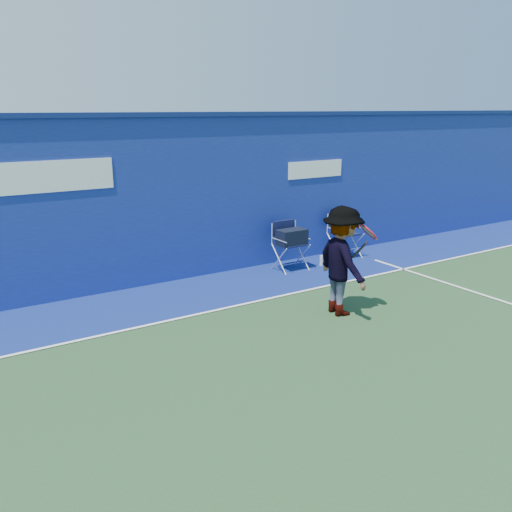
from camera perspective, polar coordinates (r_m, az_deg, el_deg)
ground at (r=6.26m, az=8.38°, el=-15.11°), size 80.00×80.00×0.00m
stadium_wall at (r=10.04m, az=-10.98°, el=5.88°), size 24.00×0.50×3.08m
out_of_bounds_strip at (r=9.44m, az=-8.00°, el=-4.31°), size 24.00×1.80×0.01m
court_lines at (r=6.66m, az=4.95°, el=-12.90°), size 24.00×12.00×0.01m
directors_chair_left at (r=10.84m, az=3.65°, el=0.67°), size 0.57×0.53×0.97m
directors_chair_right at (r=11.88m, az=9.29°, el=1.28°), size 0.59×0.52×0.98m
water_bottle at (r=11.22m, az=6.89°, el=-0.51°), size 0.07×0.07×0.22m
tennis_player at (r=8.50m, az=9.07°, el=-0.51°), size 0.99×1.19×1.72m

